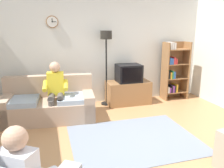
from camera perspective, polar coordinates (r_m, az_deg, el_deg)
name	(u,v)px	position (r m, az deg, el deg)	size (l,w,h in m)	color
ground_plane	(136,151)	(3.81, 6.07, -16.45)	(12.00, 12.00, 0.00)	#B27F51
back_wall_assembly	(98,50)	(5.85, -3.51, 8.43)	(6.20, 0.17, 2.70)	silver
couch	(49,105)	(5.05, -15.59, -5.11)	(1.98, 1.06, 0.90)	tan
tv_stand	(128,92)	(5.86, 4.05, -2.13)	(1.10, 0.56, 0.59)	olive
tv	(129,73)	(5.71, 4.22, 2.74)	(0.60, 0.49, 0.44)	black
bookshelf	(173,71)	(6.38, 15.16, 3.24)	(0.68, 0.36, 1.56)	olive
floor_lamp	(106,47)	(5.57, -1.47, 9.19)	(0.28, 0.28, 1.85)	black
area_rug	(134,139)	(4.15, 5.51, -13.63)	(2.20, 1.70, 0.01)	slate
person_on_couch	(56,88)	(4.84, -14.00, -1.08)	(0.54, 0.56, 1.24)	yellow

